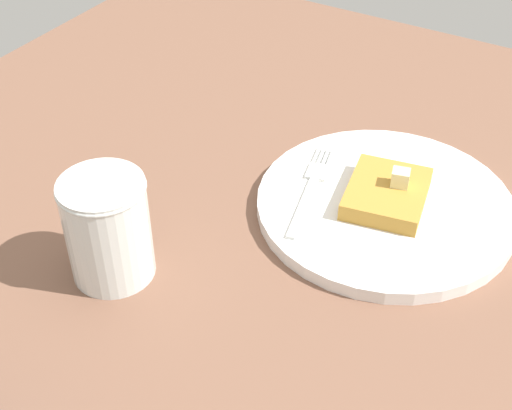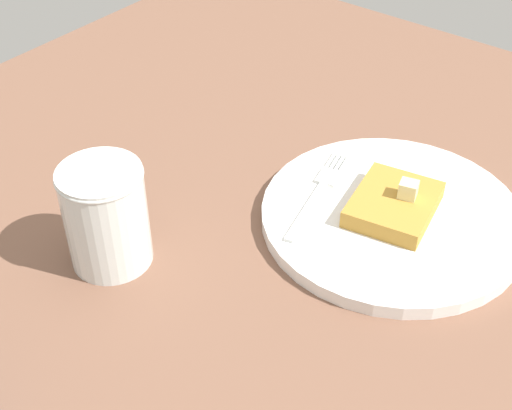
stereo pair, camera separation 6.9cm
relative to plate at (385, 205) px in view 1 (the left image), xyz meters
The scene contains 6 objects.
table_surface 11.94cm from the plate, 142.08° to the right, with size 103.37×103.37×2.34cm, color brown.
plate is the anchor object (origin of this frame).
toast_slice_center 1.57cm from the plate, ahead, with size 7.90×9.64×1.89cm, color #B48132.
butter_pat_primary 3.63cm from the plate, 42.22° to the left, with size 1.79×1.61×1.79cm, color beige.
fork 8.02cm from the plate, 168.03° to the right, with size 5.07×15.90×0.36cm.
syrup_jar 28.86cm from the plate, 131.38° to the right, with size 8.06×8.06×10.52cm.
Camera 1 is at (27.08, -49.69, 50.57)cm, focal length 50.00 mm.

